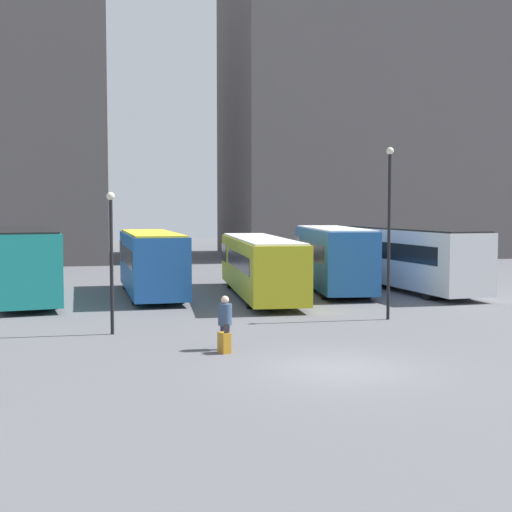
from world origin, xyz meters
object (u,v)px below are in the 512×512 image
lamp_post_0 (389,220)px  bus_2 (259,264)px  lamp_post_1 (111,249)px  traveler (225,318)px  bus_0 (23,262)px  bus_3 (333,257)px  bus_1 (151,261)px  bus_4 (411,257)px  suitcase (224,343)px

lamp_post_0 → bus_2: bearing=112.0°
lamp_post_1 → traveler: bearing=-46.0°
bus_0 → bus_3: bus_0 is taller
bus_2 → lamp_post_1: bearing=145.5°
bus_1 → lamp_post_1: lamp_post_1 is taller
bus_2 → bus_4: bus_4 is taller
bus_1 → bus_2: 5.30m
traveler → bus_2: bearing=-33.9°
bus_0 → traveler: bearing=-160.3°
bus_3 → lamp_post_1: (-11.34, -10.25, 1.12)m
bus_2 → suitcase: bearing=166.9°
bus_2 → traveler: (-3.90, -12.36, -0.59)m
bus_1 → lamp_post_0: 12.82m
bus_3 → bus_0: bearing=98.1°
bus_4 → lamp_post_0: size_ratio=1.69×
lamp_post_1 → bus_2: bearing=51.3°
suitcase → bus_4: bearing=-58.6°
bus_0 → lamp_post_1: bearing=-167.3°
bus_3 → traveler: bus_3 is taller
bus_4 → lamp_post_1: (-15.32, -9.52, 1.13)m
lamp_post_1 → bus_1: bearing=78.7°
bus_1 → traveler: bus_1 is taller
traveler → lamp_post_1: size_ratio=0.34×
suitcase → bus_2: bearing=-33.7°
bus_0 → lamp_post_0: size_ratio=1.66×
bus_0 → lamp_post_1: 10.75m
bus_0 → traveler: bus_0 is taller
bus_2 → traveler: size_ratio=7.67×
bus_4 → lamp_post_0: (-4.91, -8.57, 2.05)m
bus_1 → lamp_post_0: (8.31, -9.53, 2.13)m
bus_1 → bus_3: 9.24m
suitcase → lamp_post_1: lamp_post_1 is taller
bus_4 → bus_3: bearing=75.3°
bus_2 → bus_4: (8.15, 0.55, 0.19)m
bus_2 → bus_3: 4.36m
bus_1 → suitcase: (1.07, -14.37, -1.37)m
bus_4 → bus_2: bearing=89.6°
lamp_post_0 → lamp_post_1: size_ratio=1.37×
suitcase → lamp_post_1: size_ratio=0.18×
lamp_post_0 → lamp_post_1: lamp_post_0 is taller
bus_3 → lamp_post_0: bearing=-178.6°
bus_0 → suitcase: (6.97, -13.89, -1.49)m
bus_0 → suitcase: size_ratio=12.35×
bus_2 → bus_0: bearing=88.8°
bus_3 → lamp_post_1: 15.33m
bus_1 → bus_4: bearing=-95.6°
bus_3 → bus_4: bearing=-93.4°
bus_0 → bus_2: bearing=-103.5°
bus_3 → suitcase: 16.41m
suitcase → lamp_post_1: (-3.17, 3.90, 2.58)m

